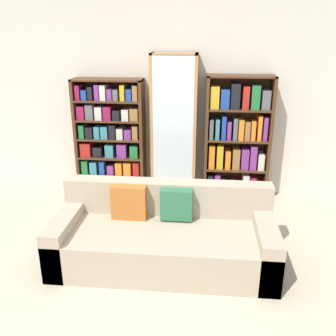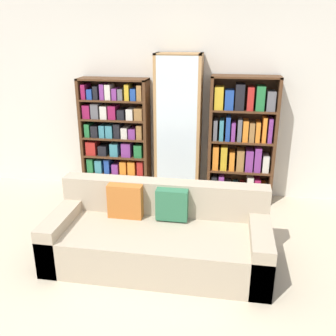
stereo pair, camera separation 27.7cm
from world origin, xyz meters
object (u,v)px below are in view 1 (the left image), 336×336
(couch, at_px, (164,237))
(wine_bottle, at_px, (214,201))
(display_cabinet, at_px, (174,128))
(bookshelf_right, at_px, (237,141))
(bookshelf_left, at_px, (111,140))

(couch, relative_size, wine_bottle, 6.21)
(couch, height_order, display_cabinet, display_cabinet)
(couch, xyz_separation_m, wine_bottle, (0.53, 1.16, -0.12))
(display_cabinet, distance_m, bookshelf_right, 0.87)
(wine_bottle, bearing_deg, bookshelf_left, 161.27)
(couch, bearing_deg, bookshelf_right, 63.77)
(bookshelf_right, bearing_deg, bookshelf_left, -179.99)
(wine_bottle, bearing_deg, couch, -114.52)
(bookshelf_left, xyz_separation_m, display_cabinet, (0.90, -0.02, 0.19))
(bookshelf_left, bearing_deg, couch, -60.73)
(couch, xyz_separation_m, bookshelf_left, (-0.93, 1.66, 0.53))
(bookshelf_left, bearing_deg, bookshelf_right, 0.01)
(bookshelf_left, height_order, display_cabinet, display_cabinet)
(couch, height_order, wine_bottle, couch)
(couch, bearing_deg, display_cabinet, 91.23)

